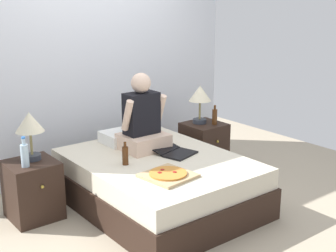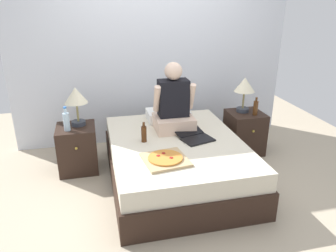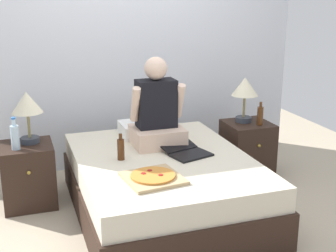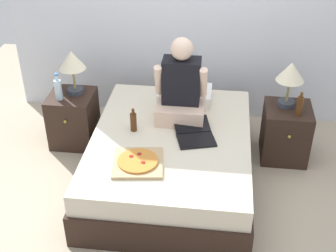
% 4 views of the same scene
% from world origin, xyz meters
% --- Properties ---
extents(ground_plane, '(5.77, 5.77, 0.00)m').
position_xyz_m(ground_plane, '(0.00, 0.00, 0.00)').
color(ground_plane, tan).
extents(wall_back, '(3.77, 0.12, 2.50)m').
position_xyz_m(wall_back, '(0.00, 1.29, 1.25)').
color(wall_back, silver).
rests_on(wall_back, ground).
extents(bed, '(1.43, 1.86, 0.49)m').
position_xyz_m(bed, '(0.00, 0.00, 0.24)').
color(bed, black).
rests_on(bed, ground).
extents(nightstand_left, '(0.44, 0.47, 0.55)m').
position_xyz_m(nightstand_left, '(-1.07, 0.52, 0.27)').
color(nightstand_left, black).
rests_on(nightstand_left, ground).
extents(lamp_on_left_nightstand, '(0.26, 0.26, 0.45)m').
position_xyz_m(lamp_on_left_nightstand, '(-1.03, 0.57, 0.88)').
color(lamp_on_left_nightstand, '#333842').
rests_on(lamp_on_left_nightstand, nightstand_left).
extents(water_bottle, '(0.07, 0.07, 0.28)m').
position_xyz_m(water_bottle, '(-1.15, 0.43, 0.66)').
color(water_bottle, silver).
rests_on(water_bottle, nightstand_left).
extents(nightstand_right, '(0.44, 0.47, 0.55)m').
position_xyz_m(nightstand_right, '(1.07, 0.52, 0.27)').
color(nightstand_right, black).
rests_on(nightstand_right, ground).
extents(lamp_on_right_nightstand, '(0.26, 0.26, 0.45)m').
position_xyz_m(lamp_on_right_nightstand, '(1.04, 0.57, 0.88)').
color(lamp_on_right_nightstand, '#333842').
rests_on(lamp_on_right_nightstand, nightstand_right).
extents(beer_bottle, '(0.06, 0.06, 0.23)m').
position_xyz_m(beer_bottle, '(1.14, 0.42, 0.64)').
color(beer_bottle, '#512D14').
rests_on(beer_bottle, nightstand_right).
extents(pillow, '(0.52, 0.34, 0.12)m').
position_xyz_m(pillow, '(0.06, 0.65, 0.55)').
color(pillow, white).
rests_on(pillow, bed).
extents(person_seated, '(0.47, 0.40, 0.78)m').
position_xyz_m(person_seated, '(0.05, 0.33, 0.78)').
color(person_seated, beige).
rests_on(person_seated, bed).
extents(laptop, '(0.42, 0.49, 0.07)m').
position_xyz_m(laptop, '(0.21, 0.01, 0.51)').
color(laptop, black).
rests_on(laptop, bed).
extents(pizza_box, '(0.45, 0.45, 0.05)m').
position_xyz_m(pizza_box, '(-0.22, -0.43, 0.51)').
color(pizza_box, tan).
rests_on(pizza_box, bed).
extents(beer_bottle_on_bed, '(0.06, 0.06, 0.22)m').
position_xyz_m(beer_bottle_on_bed, '(-0.34, 0.05, 0.59)').
color(beer_bottle_on_bed, '#4C2811').
rests_on(beer_bottle_on_bed, bed).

